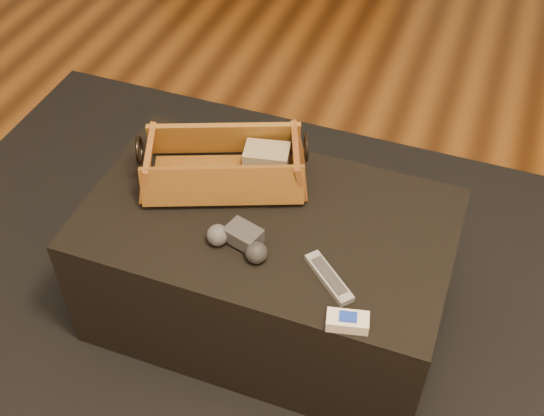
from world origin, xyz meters
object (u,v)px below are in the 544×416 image
(tv_remote, at_px, (216,177))
(game_controller, at_px, (239,240))
(ottoman, at_px, (268,267))
(cream_gadget, at_px, (348,321))
(wicker_basket, at_px, (224,166))
(silver_remote, at_px, (329,277))

(tv_remote, relative_size, game_controller, 1.32)
(ottoman, relative_size, tv_remote, 4.14)
(game_controller, bearing_deg, cream_gadget, -23.01)
(wicker_basket, bearing_deg, cream_gadget, -38.07)
(silver_remote, bearing_deg, wicker_basket, 147.26)
(cream_gadget, bearing_deg, game_controller, 156.99)
(tv_remote, bearing_deg, ottoman, -48.68)
(game_controller, bearing_deg, silver_remote, -5.21)
(ottoman, relative_size, silver_remote, 6.45)
(game_controller, distance_m, cream_gadget, 0.35)
(cream_gadget, bearing_deg, tv_remote, 144.73)
(wicker_basket, bearing_deg, ottoman, -29.77)
(tv_remote, distance_m, silver_remote, 0.46)
(wicker_basket, relative_size, game_controller, 2.78)
(ottoman, distance_m, wicker_basket, 0.33)
(tv_remote, height_order, game_controller, game_controller)
(ottoman, bearing_deg, game_controller, -102.43)
(tv_remote, bearing_deg, silver_remote, -56.58)
(ottoman, bearing_deg, wicker_basket, 150.23)
(silver_remote, relative_size, cream_gadget, 1.45)
(game_controller, bearing_deg, wicker_basket, 121.42)
(ottoman, relative_size, game_controller, 5.47)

